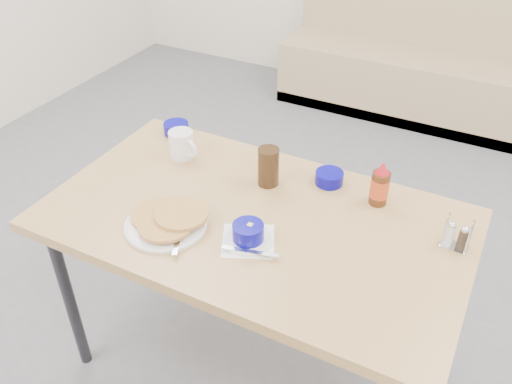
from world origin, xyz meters
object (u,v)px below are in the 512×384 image
at_px(creamer_bowl, 176,128).
at_px(butter_bowl, 329,178).
at_px(booth_bench, 419,64).
at_px(syrup_bottle, 380,186).
at_px(dining_table, 254,230).
at_px(grits_setting, 248,235).
at_px(pancake_plate, 167,221).
at_px(coffee_mug, 182,144).
at_px(condiment_caddy, 456,238).
at_px(amber_tumbler, 268,167).

bearing_deg(creamer_bowl, butter_bowl, -3.86).
relative_size(booth_bench, syrup_bottle, 11.57).
distance_m(booth_bench, dining_table, 2.56).
xyz_separation_m(booth_bench, grits_setting, (0.04, -2.66, 0.44)).
xyz_separation_m(pancake_plate, coffee_mug, (-0.19, 0.38, 0.04)).
distance_m(dining_table, condiment_caddy, 0.64).
distance_m(coffee_mug, syrup_bottle, 0.76).
height_order(dining_table, pancake_plate, pancake_plate).
bearing_deg(butter_bowl, pancake_plate, -128.76).
relative_size(coffee_mug, syrup_bottle, 0.83).
bearing_deg(syrup_bottle, amber_tumbler, -169.91).
bearing_deg(pancake_plate, creamer_bowl, 121.42).
distance_m(butter_bowl, syrup_bottle, 0.20).
bearing_deg(condiment_caddy, syrup_bottle, 161.37).
xyz_separation_m(butter_bowl, amber_tumbler, (-0.19, -0.10, 0.05)).
bearing_deg(coffee_mug, pancake_plate, -63.27).
relative_size(butter_bowl, amber_tumbler, 0.71).
xyz_separation_m(dining_table, pancake_plate, (-0.23, -0.18, 0.08)).
distance_m(coffee_mug, creamer_bowl, 0.19).
distance_m(coffee_mug, amber_tumbler, 0.37).
bearing_deg(pancake_plate, amber_tumbler, 63.55).
bearing_deg(booth_bench, syrup_bottle, -81.49).
bearing_deg(syrup_bottle, grits_setting, -127.87).
bearing_deg(syrup_bottle, coffee_mug, -175.60).
distance_m(pancake_plate, coffee_mug, 0.42).
xyz_separation_m(butter_bowl, syrup_bottle, (0.19, -0.03, 0.05)).
bearing_deg(butter_bowl, condiment_caddy, -17.17).
relative_size(grits_setting, butter_bowl, 2.29).
height_order(amber_tumbler, syrup_bottle, syrup_bottle).
distance_m(dining_table, creamer_bowl, 0.64).
bearing_deg(dining_table, condiment_caddy, 13.56).
relative_size(condiment_caddy, syrup_bottle, 0.63).
bearing_deg(amber_tumbler, creamer_bowl, 163.33).
xyz_separation_m(dining_table, syrup_bottle, (0.34, 0.26, 0.13)).
distance_m(dining_table, coffee_mug, 0.48).
bearing_deg(creamer_bowl, coffee_mug, -47.96).
bearing_deg(dining_table, pancake_plate, -142.17).
height_order(coffee_mug, grits_setting, coffee_mug).
bearing_deg(creamer_bowl, condiment_caddy, -9.36).
xyz_separation_m(pancake_plate, condiment_caddy, (0.84, 0.32, 0.02)).
xyz_separation_m(pancake_plate, grits_setting, (0.27, 0.05, 0.01)).
height_order(booth_bench, pancake_plate, booth_bench).
height_order(dining_table, amber_tumbler, amber_tumbler).
bearing_deg(dining_table, butter_bowl, 62.85).
distance_m(booth_bench, condiment_caddy, 2.50).
distance_m(grits_setting, syrup_bottle, 0.49).
distance_m(pancake_plate, amber_tumbler, 0.41).
relative_size(grits_setting, creamer_bowl, 2.26).
height_order(butter_bowl, amber_tumbler, amber_tumbler).
bearing_deg(dining_table, syrup_bottle, 37.30).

